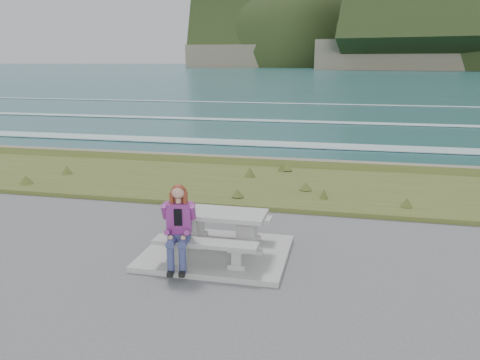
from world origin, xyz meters
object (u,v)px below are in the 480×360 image
object	(u,v)px
bench_seaward	(226,220)
seated_woman	(178,238)
bench_landward	(205,247)
picnic_table	(216,220)

from	to	relation	value
bench_seaward	seated_woman	xyz separation A→B (m)	(-0.43, -1.53, 0.17)
bench_seaward	bench_landward	bearing A→B (deg)	-90.00
picnic_table	bench_landward	bearing A→B (deg)	-90.00
picnic_table	seated_woman	world-z (taller)	seated_woman
bench_seaward	picnic_table	bearing A→B (deg)	-90.00
picnic_table	seated_woman	size ratio (longest dim) A/B	1.28
picnic_table	bench_seaward	xyz separation A→B (m)	(0.00, 0.70, -0.23)
picnic_table	seated_woman	distance (m)	0.94
picnic_table	bench_landward	xyz separation A→B (m)	(0.00, -0.70, -0.23)
bench_landward	seated_woman	bearing A→B (deg)	-162.90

